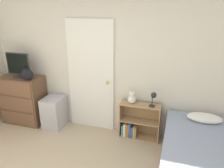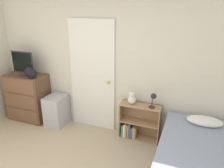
{
  "view_description": "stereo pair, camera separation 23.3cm",
  "coord_description": "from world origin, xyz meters",
  "px_view_note": "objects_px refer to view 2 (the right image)",
  "views": [
    {
      "loc": [
        1.24,
        -1.26,
        2.25
      ],
      "look_at": [
        0.23,
        1.99,
        1.0
      ],
      "focal_mm": 35.0,
      "sensor_mm": 36.0,
      "label": 1
    },
    {
      "loc": [
        1.46,
        -1.18,
        2.25
      ],
      "look_at": [
        0.23,
        1.99,
        1.0
      ],
      "focal_mm": 35.0,
      "sensor_mm": 36.0,
      "label": 2
    }
  ],
  "objects_px": {
    "handbag": "(30,72)",
    "desk_lamp": "(153,98)",
    "dresser": "(28,97)",
    "bookshelf": "(136,124)",
    "storage_bin": "(57,110)",
    "bed": "(201,167)",
    "tv": "(23,63)",
    "teddy_bear": "(132,99)"
  },
  "relations": [
    {
      "from": "storage_bin",
      "to": "bookshelf",
      "type": "relative_size",
      "value": 0.84
    },
    {
      "from": "teddy_bear",
      "to": "bed",
      "type": "relative_size",
      "value": 0.12
    },
    {
      "from": "dresser",
      "to": "bookshelf",
      "type": "relative_size",
      "value": 1.36
    },
    {
      "from": "storage_bin",
      "to": "bookshelf",
      "type": "xyz_separation_m",
      "value": [
        1.59,
        0.11,
        -0.03
      ]
    },
    {
      "from": "dresser",
      "to": "teddy_bear",
      "type": "relative_size",
      "value": 4.37
    },
    {
      "from": "bookshelf",
      "to": "storage_bin",
      "type": "bearing_deg",
      "value": -176.2
    },
    {
      "from": "dresser",
      "to": "bed",
      "type": "relative_size",
      "value": 0.53
    },
    {
      "from": "handbag",
      "to": "teddy_bear",
      "type": "relative_size",
      "value": 1.42
    },
    {
      "from": "bookshelf",
      "to": "teddy_bear",
      "type": "bearing_deg",
      "value": -174.05
    },
    {
      "from": "desk_lamp",
      "to": "bed",
      "type": "bearing_deg",
      "value": -42.58
    },
    {
      "from": "desk_lamp",
      "to": "handbag",
      "type": "bearing_deg",
      "value": -175.27
    },
    {
      "from": "desk_lamp",
      "to": "tv",
      "type": "bearing_deg",
      "value": -177.99
    },
    {
      "from": "desk_lamp",
      "to": "storage_bin",
      "type": "bearing_deg",
      "value": -178.17
    },
    {
      "from": "dresser",
      "to": "bookshelf",
      "type": "xyz_separation_m",
      "value": [
        2.25,
        0.11,
        -0.22
      ]
    },
    {
      "from": "teddy_bear",
      "to": "bed",
      "type": "xyz_separation_m",
      "value": [
        1.16,
        -0.77,
        -0.45
      ]
    },
    {
      "from": "teddy_bear",
      "to": "bookshelf",
      "type": "bearing_deg",
      "value": 5.95
    },
    {
      "from": "dresser",
      "to": "bookshelf",
      "type": "distance_m",
      "value": 2.27
    },
    {
      "from": "dresser",
      "to": "tv",
      "type": "height_order",
      "value": "tv"
    },
    {
      "from": "handbag",
      "to": "bookshelf",
      "type": "bearing_deg",
      "value": 6.68
    },
    {
      "from": "storage_bin",
      "to": "desk_lamp",
      "type": "bearing_deg",
      "value": 1.83
    },
    {
      "from": "bed",
      "to": "desk_lamp",
      "type": "bearing_deg",
      "value": 137.42
    },
    {
      "from": "storage_bin",
      "to": "teddy_bear",
      "type": "bearing_deg",
      "value": 3.67
    },
    {
      "from": "handbag",
      "to": "teddy_bear",
      "type": "distance_m",
      "value": 1.94
    },
    {
      "from": "desk_lamp",
      "to": "bed",
      "type": "relative_size",
      "value": 0.14
    },
    {
      "from": "storage_bin",
      "to": "bed",
      "type": "bearing_deg",
      "value": -14.25
    },
    {
      "from": "handbag",
      "to": "storage_bin",
      "type": "bearing_deg",
      "value": 17.45
    },
    {
      "from": "handbag",
      "to": "storage_bin",
      "type": "distance_m",
      "value": 0.88
    },
    {
      "from": "tv",
      "to": "desk_lamp",
      "type": "height_order",
      "value": "tv"
    },
    {
      "from": "storage_bin",
      "to": "bed",
      "type": "height_order",
      "value": "bed"
    },
    {
      "from": "teddy_bear",
      "to": "bed",
      "type": "height_order",
      "value": "teddy_bear"
    },
    {
      "from": "teddy_bear",
      "to": "desk_lamp",
      "type": "distance_m",
      "value": 0.38
    },
    {
      "from": "dresser",
      "to": "handbag",
      "type": "relative_size",
      "value": 3.08
    },
    {
      "from": "tv",
      "to": "dresser",
      "type": "bearing_deg",
      "value": 117.17
    },
    {
      "from": "tv",
      "to": "bed",
      "type": "xyz_separation_m",
      "value": [
        3.31,
        -0.65,
        -0.9
      ]
    },
    {
      "from": "teddy_bear",
      "to": "storage_bin",
      "type": "bearing_deg",
      "value": -176.33
    },
    {
      "from": "dresser",
      "to": "tv",
      "type": "xyz_separation_m",
      "value": [
        0.01,
        -0.02,
        0.72
      ]
    },
    {
      "from": "handbag",
      "to": "teddy_bear",
      "type": "bearing_deg",
      "value": 6.71
    },
    {
      "from": "handbag",
      "to": "teddy_bear",
      "type": "xyz_separation_m",
      "value": [
        1.9,
        0.22,
        -0.32
      ]
    },
    {
      "from": "handbag",
      "to": "desk_lamp",
      "type": "distance_m",
      "value": 2.28
    },
    {
      "from": "dresser",
      "to": "teddy_bear",
      "type": "distance_m",
      "value": 2.18
    },
    {
      "from": "bed",
      "to": "storage_bin",
      "type": "bearing_deg",
      "value": 165.75
    },
    {
      "from": "desk_lamp",
      "to": "bookshelf",
      "type": "bearing_deg",
      "value": 170.4
    }
  ]
}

